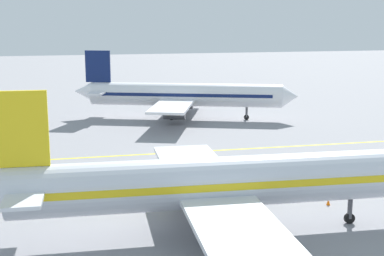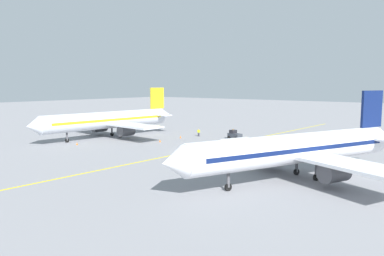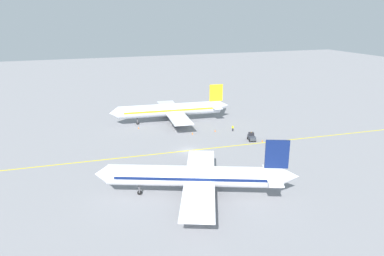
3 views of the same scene
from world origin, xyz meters
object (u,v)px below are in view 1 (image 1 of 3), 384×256
at_px(baggage_tug_dark, 23,158).
at_px(ground_crew_worker, 33,180).
at_px(traffic_cone_mid_apron, 86,187).
at_px(traffic_cone_by_wingtip, 3,161).
at_px(airplane_at_gate, 183,95).
at_px(airplane_adjacent_stand, 220,183).
at_px(traffic_cone_far_edge, 328,202).
at_px(traffic_cone_near_nose, 157,180).

distance_m(baggage_tug_dark, ground_crew_worker, 8.65).
bearing_deg(traffic_cone_mid_apron, ground_crew_worker, -105.97).
bearing_deg(traffic_cone_mid_apron, traffic_cone_by_wingtip, -145.94).
distance_m(airplane_at_gate, airplane_adjacent_stand, 47.09).
height_order(airplane_adjacent_stand, traffic_cone_by_wingtip, airplane_adjacent_stand).
bearing_deg(traffic_cone_by_wingtip, traffic_cone_far_edge, 51.83).
height_order(airplane_adjacent_stand, traffic_cone_mid_apron, airplane_adjacent_stand).
distance_m(airplane_at_gate, traffic_cone_near_nose, 35.09).
bearing_deg(airplane_adjacent_stand, baggage_tug_dark, -147.90).
height_order(airplane_at_gate, traffic_cone_far_edge, airplane_at_gate).
bearing_deg(traffic_cone_far_edge, airplane_adjacent_stand, -72.88).
xyz_separation_m(airplane_at_gate, ground_crew_worker, (32.07, -22.31, -2.80)).
bearing_deg(baggage_tug_dark, traffic_cone_mid_apron, 30.25).
relative_size(traffic_cone_near_nose, traffic_cone_far_edge, 1.00).
xyz_separation_m(traffic_cone_mid_apron, traffic_cone_far_edge, (9.52, 19.05, 0.00)).
bearing_deg(ground_crew_worker, traffic_cone_by_wingtip, -162.59).
bearing_deg(traffic_cone_mid_apron, airplane_adjacent_stand, 33.48).
xyz_separation_m(airplane_adjacent_stand, ground_crew_worker, (-14.11, -13.09, -2.80)).
distance_m(airplane_adjacent_stand, traffic_cone_mid_apron, 15.71).
height_order(airplane_adjacent_stand, ground_crew_worker, airplane_adjacent_stand).
height_order(airplane_at_gate, airplane_adjacent_stand, same).
bearing_deg(traffic_cone_far_edge, traffic_cone_mid_apron, -116.55).
height_order(airplane_adjacent_stand, traffic_cone_far_edge, airplane_adjacent_stand).
bearing_deg(ground_crew_worker, traffic_cone_mid_apron, 74.03).
relative_size(ground_crew_worker, traffic_cone_by_wingtip, 3.05).
bearing_deg(traffic_cone_by_wingtip, traffic_cone_near_nose, 51.85).
height_order(airplane_at_gate, traffic_cone_mid_apron, airplane_at_gate).
distance_m(airplane_at_gate, ground_crew_worker, 39.17).
bearing_deg(traffic_cone_far_edge, ground_crew_worker, -114.60).
bearing_deg(traffic_cone_far_edge, baggage_tug_dark, -128.03).
bearing_deg(traffic_cone_near_nose, airplane_adjacent_stand, 8.08).
relative_size(airplane_adjacent_stand, ground_crew_worker, 21.16).
relative_size(airplane_at_gate, traffic_cone_near_nose, 61.81).
distance_m(airplane_at_gate, traffic_cone_mid_apron, 37.94).
distance_m(airplane_adjacent_stand, traffic_cone_by_wingtip, 29.58).
xyz_separation_m(airplane_at_gate, traffic_cone_near_nose, (33.12, -11.08, -3.43)).
xyz_separation_m(airplane_adjacent_stand, traffic_cone_by_wingtip, (-24.42, -16.32, -3.43)).
xyz_separation_m(airplane_adjacent_stand, traffic_cone_far_edge, (-3.26, 10.60, -3.43)).
bearing_deg(traffic_cone_mid_apron, traffic_cone_near_nose, 92.36).
height_order(baggage_tug_dark, traffic_cone_far_edge, baggage_tug_dark).
bearing_deg(airplane_at_gate, airplane_adjacent_stand, -11.30).
xyz_separation_m(airplane_at_gate, airplane_adjacent_stand, (46.18, -9.23, 0.00)).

